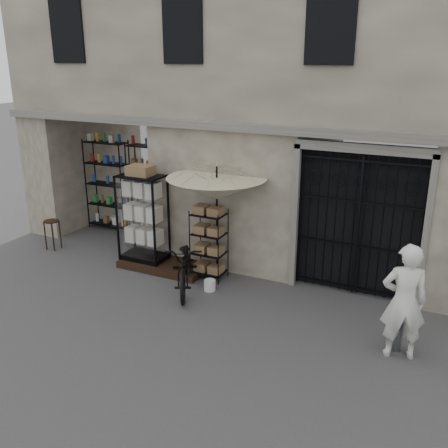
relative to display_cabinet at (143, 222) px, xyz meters
The scene contains 14 objects.
ground 3.45m from the display_cabinet, 27.94° to the right, with size 80.00×80.00×0.00m, color black.
main_building 5.15m from the display_cabinet, 40.20° to the left, with size 14.00×4.00×9.00m, color #AEA28C.
shop_recess 2.08m from the display_cabinet, 141.68° to the left, with size 3.00×1.70×3.00m, color black.
shop_shelving 2.41m from the display_cabinet, 133.04° to the left, with size 2.70×0.50×2.50m, color black.
iron_gate 4.74m from the display_cabinet, ahead, with size 2.50×0.21×3.00m.
step_platform 1.09m from the display_cabinet, ahead, with size 2.00×0.90×0.15m, color black.
display_cabinet is the anchor object (origin of this frame).
wire_rack 1.70m from the display_cabinet, ahead, with size 0.72×0.55×1.55m.
market_umbrella 2.14m from the display_cabinet, ahead, with size 2.33×2.35×2.97m.
white_bucket 2.24m from the display_cabinet, 15.28° to the right, with size 0.24×0.24×0.23m, color silver.
bicycle 1.94m from the display_cabinet, 24.82° to the right, with size 0.71×1.08×2.05m, color black.
wooden_stool 2.72m from the display_cabinet, behind, with size 0.44×0.44×0.75m.
steel_bollard 5.92m from the display_cabinet, 11.42° to the right, with size 0.14×0.14×0.76m, color slate.
shopkeeper 6.04m from the display_cabinet, 12.76° to the right, with size 0.70×1.93×0.46m, color silver.
Camera 1 is at (3.40, -7.29, 4.61)m, focal length 40.00 mm.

